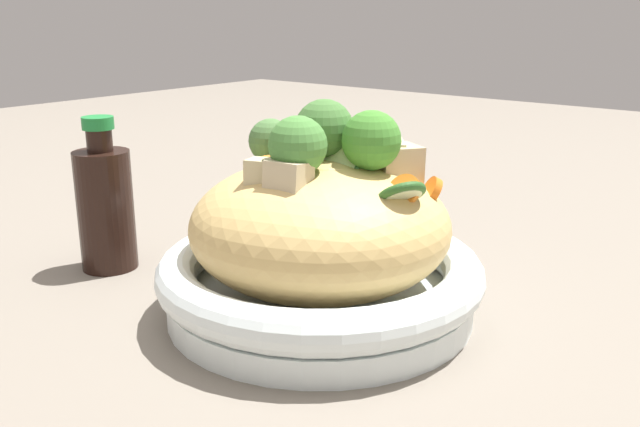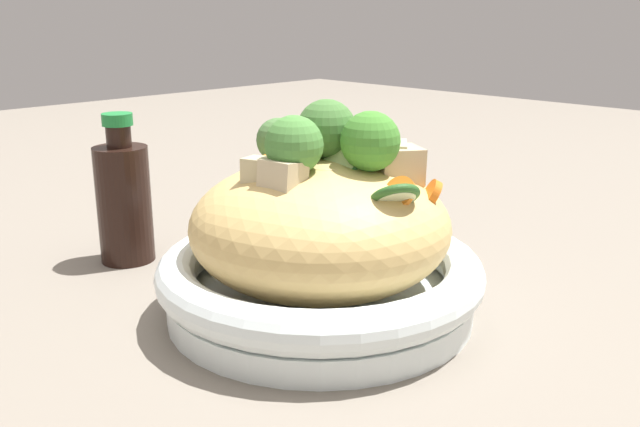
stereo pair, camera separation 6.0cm
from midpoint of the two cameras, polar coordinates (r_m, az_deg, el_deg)
name	(u,v)px [view 2 (the right image)]	position (r m, az deg, el deg)	size (l,w,h in m)	color
ground_plane	(320,312)	(0.63, 2.74, -8.14)	(3.00, 3.00, 0.00)	slate
serving_bowl	(320,281)	(0.62, 2.78, -5.61)	(0.29, 0.29, 0.06)	white
noodle_heap	(320,226)	(0.60, 2.85, -1.09)	(0.23, 0.23, 0.12)	tan
broccoli_florets	(320,139)	(0.59, 2.90, 6.07)	(0.18, 0.12, 0.08)	#98B673
carrot_coins	(323,172)	(0.58, 3.22, 3.39)	(0.14, 0.12, 0.05)	orange
zucchini_slices	(337,167)	(0.58, 4.31, 3.77)	(0.16, 0.11, 0.05)	beige
chicken_chunks	(361,165)	(0.59, 6.31, 3.91)	(0.10, 0.14, 0.03)	#CABB8D
soy_sauce_bottle	(124,200)	(0.76, -13.61, 1.05)	(0.06, 0.06, 0.16)	black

